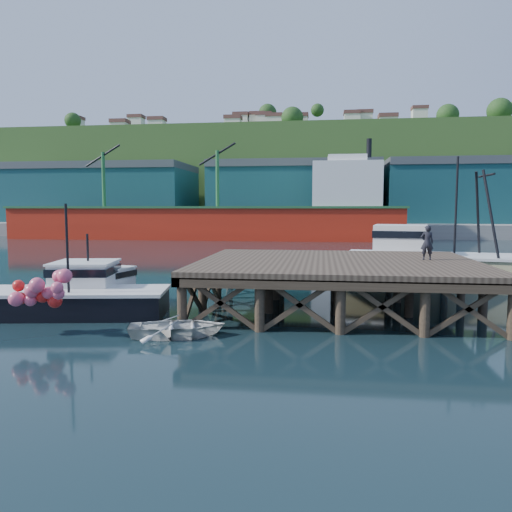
% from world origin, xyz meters
% --- Properties ---
extents(ground, '(300.00, 300.00, 0.00)m').
position_xyz_m(ground, '(0.00, 0.00, 0.00)').
color(ground, black).
rests_on(ground, ground).
extents(wharf, '(12.00, 10.00, 2.62)m').
position_xyz_m(wharf, '(5.50, -0.19, 1.94)').
color(wharf, brown).
rests_on(wharf, ground).
extents(far_quay, '(160.00, 40.00, 2.00)m').
position_xyz_m(far_quay, '(0.00, 70.00, 1.00)').
color(far_quay, gray).
rests_on(far_quay, ground).
extents(warehouse_left, '(32.00, 16.00, 9.00)m').
position_xyz_m(warehouse_left, '(-35.00, 65.00, 6.50)').
color(warehouse_left, '#16494B').
rests_on(warehouse_left, far_quay).
extents(warehouse_mid, '(28.00, 16.00, 9.00)m').
position_xyz_m(warehouse_mid, '(0.00, 65.00, 6.50)').
color(warehouse_mid, '#16494B').
rests_on(warehouse_mid, far_quay).
extents(warehouse_right, '(30.00, 16.00, 9.00)m').
position_xyz_m(warehouse_right, '(30.00, 65.00, 6.50)').
color(warehouse_right, '#16494B').
rests_on(warehouse_right, far_quay).
extents(cargo_ship, '(55.50, 10.00, 13.75)m').
position_xyz_m(cargo_ship, '(-8.46, 48.00, 3.31)').
color(cargo_ship, red).
rests_on(cargo_ship, ground).
extents(hillside, '(220.00, 50.00, 22.00)m').
position_xyz_m(hillside, '(0.00, 100.00, 11.00)').
color(hillside, '#2D511E').
rests_on(hillside, ground).
extents(boat_navy, '(5.57, 3.54, 3.29)m').
position_xyz_m(boat_navy, '(-5.08, -0.95, 0.66)').
color(boat_navy, black).
rests_on(boat_navy, ground).
extents(boat_black, '(7.73, 6.43, 4.58)m').
position_xyz_m(boat_black, '(-5.20, -2.81, 0.84)').
color(boat_black, black).
rests_on(boat_black, ground).
extents(trawler, '(11.24, 5.61, 7.19)m').
position_xyz_m(trawler, '(11.36, 6.50, 1.48)').
color(trawler, '#CEC485').
rests_on(trawler, ground).
extents(dinghy, '(3.77, 3.10, 0.68)m').
position_xyz_m(dinghy, '(-0.06, -5.80, 0.34)').
color(dinghy, silver).
rests_on(dinghy, ground).
extents(dockworker, '(0.56, 0.37, 1.53)m').
position_xyz_m(dockworker, '(9.42, 0.60, 2.89)').
color(dockworker, black).
rests_on(dockworker, wharf).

